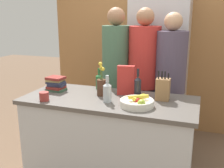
{
  "coord_description": "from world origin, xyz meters",
  "views": [
    {
      "loc": [
        0.82,
        -2.26,
        1.66
      ],
      "look_at": [
        0.0,
        0.09,
        1.0
      ],
      "focal_mm": 42.0,
      "sensor_mm": 36.0,
      "label": 1
    }
  ],
  "objects_px": {
    "book_stack": "(56,84)",
    "bottle_oil": "(107,92)",
    "refrigerator": "(159,66)",
    "person_at_sink": "(116,73)",
    "knife_block": "(163,89)",
    "flower_vase": "(101,85)",
    "coffee_mug": "(44,96)",
    "bottle_wine": "(99,81)",
    "cereal_box": "(126,80)",
    "person_in_red_tee": "(170,80)",
    "person_in_blue": "(144,75)",
    "bottle_vinegar": "(138,87)",
    "fruit_bowl": "(137,102)"
  },
  "relations": [
    {
      "from": "book_stack",
      "to": "bottle_oil",
      "type": "relative_size",
      "value": 0.8
    },
    {
      "from": "refrigerator",
      "to": "person_at_sink",
      "type": "bearing_deg",
      "value": -124.67
    },
    {
      "from": "book_stack",
      "to": "bottle_oil",
      "type": "bearing_deg",
      "value": -15.41
    },
    {
      "from": "knife_block",
      "to": "person_at_sink",
      "type": "relative_size",
      "value": 0.16
    },
    {
      "from": "flower_vase",
      "to": "coffee_mug",
      "type": "distance_m",
      "value": 0.56
    },
    {
      "from": "bottle_wine",
      "to": "person_at_sink",
      "type": "xyz_separation_m",
      "value": [
        0.07,
        0.36,
        0.02
      ]
    },
    {
      "from": "knife_block",
      "to": "coffee_mug",
      "type": "distance_m",
      "value": 1.11
    },
    {
      "from": "cereal_box",
      "to": "person_in_red_tee",
      "type": "relative_size",
      "value": 0.17
    },
    {
      "from": "person_at_sink",
      "to": "person_in_red_tee",
      "type": "distance_m",
      "value": 0.64
    },
    {
      "from": "knife_block",
      "to": "flower_vase",
      "type": "height_order",
      "value": "flower_vase"
    },
    {
      "from": "cereal_box",
      "to": "bottle_wine",
      "type": "distance_m",
      "value": 0.35
    },
    {
      "from": "coffee_mug",
      "to": "person_in_red_tee",
      "type": "height_order",
      "value": "person_in_red_tee"
    },
    {
      "from": "knife_block",
      "to": "person_at_sink",
      "type": "xyz_separation_m",
      "value": [
        -0.64,
        0.52,
        0.0
      ]
    },
    {
      "from": "book_stack",
      "to": "person_in_blue",
      "type": "distance_m",
      "value": 1.02
    },
    {
      "from": "knife_block",
      "to": "bottle_vinegar",
      "type": "bearing_deg",
      "value": -169.29
    },
    {
      "from": "refrigerator",
      "to": "cereal_box",
      "type": "relative_size",
      "value": 6.68
    },
    {
      "from": "fruit_bowl",
      "to": "person_at_sink",
      "type": "height_order",
      "value": "person_at_sink"
    },
    {
      "from": "bottle_oil",
      "to": "bottle_vinegar",
      "type": "xyz_separation_m",
      "value": [
        0.24,
        0.19,
        0.02
      ]
    },
    {
      "from": "refrigerator",
      "to": "coffee_mug",
      "type": "bearing_deg",
      "value": -118.55
    },
    {
      "from": "knife_block",
      "to": "book_stack",
      "type": "height_order",
      "value": "knife_block"
    },
    {
      "from": "coffee_mug",
      "to": "person_in_red_tee",
      "type": "relative_size",
      "value": 0.07
    },
    {
      "from": "flower_vase",
      "to": "person_in_blue",
      "type": "bearing_deg",
      "value": 65.67
    },
    {
      "from": "flower_vase",
      "to": "coffee_mug",
      "type": "relative_size",
      "value": 2.96
    },
    {
      "from": "bottle_vinegar",
      "to": "bottle_oil",
      "type": "bearing_deg",
      "value": -142.05
    },
    {
      "from": "person_at_sink",
      "to": "person_in_blue",
      "type": "distance_m",
      "value": 0.33
    },
    {
      "from": "refrigerator",
      "to": "person_in_blue",
      "type": "bearing_deg",
      "value": -99.13
    },
    {
      "from": "fruit_bowl",
      "to": "cereal_box",
      "type": "xyz_separation_m",
      "value": [
        -0.19,
        0.31,
        0.11
      ]
    },
    {
      "from": "bottle_vinegar",
      "to": "fruit_bowl",
      "type": "bearing_deg",
      "value": -76.71
    },
    {
      "from": "refrigerator",
      "to": "bottle_oil",
      "type": "bearing_deg",
      "value": -100.36
    },
    {
      "from": "knife_block",
      "to": "coffee_mug",
      "type": "relative_size",
      "value": 2.46
    },
    {
      "from": "coffee_mug",
      "to": "bottle_vinegar",
      "type": "relative_size",
      "value": 0.39
    },
    {
      "from": "bottle_vinegar",
      "to": "knife_block",
      "type": "bearing_deg",
      "value": 10.71
    },
    {
      "from": "bottle_oil",
      "to": "person_in_blue",
      "type": "height_order",
      "value": "person_in_blue"
    },
    {
      "from": "refrigerator",
      "to": "bottle_wine",
      "type": "height_order",
      "value": "refrigerator"
    },
    {
      "from": "fruit_bowl",
      "to": "bottle_vinegar",
      "type": "bearing_deg",
      "value": 103.29
    },
    {
      "from": "book_stack",
      "to": "person_in_red_tee",
      "type": "height_order",
      "value": "person_in_red_tee"
    },
    {
      "from": "flower_vase",
      "to": "book_stack",
      "type": "height_order",
      "value": "flower_vase"
    },
    {
      "from": "bottle_vinegar",
      "to": "person_at_sink",
      "type": "xyz_separation_m",
      "value": [
        -0.41,
        0.56,
        -0.01
      ]
    },
    {
      "from": "fruit_bowl",
      "to": "flower_vase",
      "type": "xyz_separation_m",
      "value": [
        -0.41,
        0.2,
        0.07
      ]
    },
    {
      "from": "person_at_sink",
      "to": "refrigerator",
      "type": "bearing_deg",
      "value": 68.52
    },
    {
      "from": "fruit_bowl",
      "to": "bottle_vinegar",
      "type": "height_order",
      "value": "bottle_vinegar"
    },
    {
      "from": "bottle_oil",
      "to": "refrigerator",
      "type": "bearing_deg",
      "value": 79.64
    },
    {
      "from": "refrigerator",
      "to": "person_at_sink",
      "type": "relative_size",
      "value": 1.13
    },
    {
      "from": "cereal_box",
      "to": "coffee_mug",
      "type": "distance_m",
      "value": 0.8
    },
    {
      "from": "book_stack",
      "to": "person_in_blue",
      "type": "bearing_deg",
      "value": 37.79
    },
    {
      "from": "flower_vase",
      "to": "knife_block",
      "type": "bearing_deg",
      "value": 5.51
    },
    {
      "from": "fruit_bowl",
      "to": "coffee_mug",
      "type": "relative_size",
      "value": 2.61
    },
    {
      "from": "cereal_box",
      "to": "person_at_sink",
      "type": "bearing_deg",
      "value": 119.23
    },
    {
      "from": "fruit_bowl",
      "to": "book_stack",
      "type": "xyz_separation_m",
      "value": [
        -0.93,
        0.21,
        0.03
      ]
    },
    {
      "from": "flower_vase",
      "to": "person_at_sink",
      "type": "distance_m",
      "value": 0.58
    }
  ]
}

